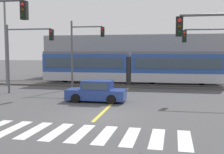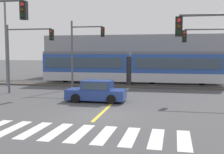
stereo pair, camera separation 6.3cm
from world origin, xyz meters
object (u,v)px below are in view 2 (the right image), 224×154
object	(u,v)px
sedan_crossing	(96,92)
traffic_light_mid_right	(219,49)
traffic_light_mid_left	(24,48)
light_rail_tram	(130,66)
street_lamp_west	(7,35)
traffic_light_far_left	(82,45)

from	to	relation	value
sedan_crossing	traffic_light_mid_right	distance (m)	9.52
traffic_light_mid_right	traffic_light_mid_left	bearing A→B (deg)	179.35
light_rail_tram	traffic_light_mid_left	bearing A→B (deg)	-138.24
light_rail_tram	street_lamp_west	world-z (taller)	street_lamp_west
traffic_light_mid_left	traffic_light_far_left	bearing A→B (deg)	41.93
traffic_light_mid_left	sedan_crossing	bearing A→B (deg)	-20.48
traffic_light_far_left	light_rail_tram	bearing A→B (deg)	41.60
light_rail_tram	traffic_light_far_left	bearing A→B (deg)	-138.40
street_lamp_west	light_rail_tram	bearing A→B (deg)	12.01
traffic_light_mid_right	traffic_light_far_left	distance (m)	12.22
sedan_crossing	traffic_light_mid_left	bearing A→B (deg)	159.52
sedan_crossing	street_lamp_west	bearing A→B (deg)	147.45
traffic_light_mid_left	street_lamp_west	bearing A→B (deg)	133.24
light_rail_tram	street_lamp_west	size ratio (longest dim) A/B	1.94
traffic_light_mid_right	traffic_light_far_left	world-z (taller)	traffic_light_far_left
light_rail_tram	traffic_light_mid_right	size ratio (longest dim) A/B	3.25
light_rail_tram	traffic_light_far_left	distance (m)	5.89
traffic_light_far_left	traffic_light_mid_left	xyz separation A→B (m)	(-4.04, -3.63, -0.25)
traffic_light_mid_right	traffic_light_mid_left	distance (m)	15.65
sedan_crossing	street_lamp_west	size ratio (longest dim) A/B	0.44
sedan_crossing	traffic_light_far_left	distance (m)	7.71
sedan_crossing	traffic_light_mid_left	distance (m)	8.10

